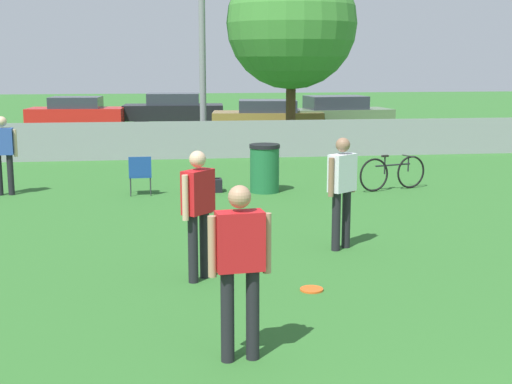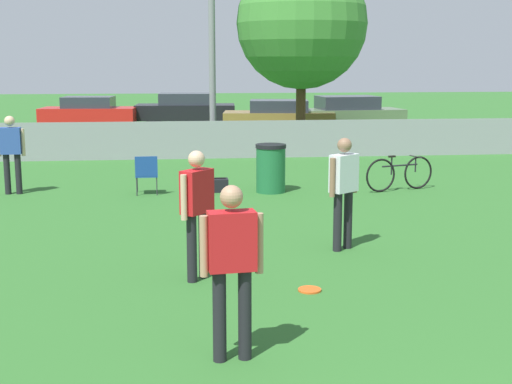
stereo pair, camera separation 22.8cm
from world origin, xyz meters
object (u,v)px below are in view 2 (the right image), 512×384
object	(u,v)px
tree_near_pole	(302,24)
parked_car_tan	(279,117)
parked_car_dark	(185,109)
frisbee_disc	(310,290)
bicycle_sideline	(400,173)
player_receiver_white	(344,185)
spectator_in_blue	(11,149)
parked_car_olive	(347,114)
player_defender_red	(197,205)
parked_car_red	(89,112)
folding_chair_sideline	(147,173)
trash_bin	(271,168)
player_thrower_red	(232,259)
gear_bag_sideline	(214,185)

from	to	relation	value
tree_near_pole	parked_car_tan	world-z (taller)	tree_near_pole
tree_near_pole	parked_car_dark	bearing A→B (deg)	112.57
frisbee_disc	bicycle_sideline	size ratio (longest dim) A/B	0.18
player_receiver_white	parked_car_tan	distance (m)	17.71
spectator_in_blue	parked_car_dark	distance (m)	17.03
spectator_in_blue	parked_car_olive	world-z (taller)	spectator_in_blue
spectator_in_blue	parked_car_tan	bearing A→B (deg)	-122.20
bicycle_sideline	player_defender_red	bearing A→B (deg)	-144.95
spectator_in_blue	parked_car_red	bearing A→B (deg)	-89.98
bicycle_sideline	folding_chair_sideline	bearing A→B (deg)	161.12
trash_bin	frisbee_disc	bearing A→B (deg)	-93.31
parked_car_dark	tree_near_pole	bearing A→B (deg)	-63.78
player_thrower_red	frisbee_disc	world-z (taller)	player_thrower_red
player_defender_red	player_receiver_white	bearing A→B (deg)	-19.64
parked_car_dark	player_defender_red	bearing A→B (deg)	-86.66
tree_near_pole	trash_bin	size ratio (longest dim) A/B	5.83
tree_near_pole	player_receiver_white	distance (m)	13.41
trash_bin	parked_car_dark	bearing A→B (deg)	95.51
player_receiver_white	folding_chair_sideline	bearing A→B (deg)	85.31
bicycle_sideline	gear_bag_sideline	distance (m)	4.11
tree_near_pole	parked_car_red	size ratio (longest dim) A/B	1.47
parked_car_red	parked_car_olive	bearing A→B (deg)	-11.63
player_receiver_white	parked_car_red	world-z (taller)	player_receiver_white
player_defender_red	parked_car_red	bearing A→B (deg)	50.79
player_receiver_white	parked_car_olive	xyz separation A→B (m)	(4.35, 17.97, -0.31)
bicycle_sideline	parked_car_red	xyz separation A→B (m)	(-8.64, 16.32, 0.26)
tree_near_pole	parked_car_olive	xyz separation A→B (m)	(2.76, 5.00, -3.31)
spectator_in_blue	parked_car_dark	bearing A→B (deg)	-104.15
tree_near_pole	player_receiver_white	xyz separation A→B (m)	(-1.59, -12.97, -2.99)
player_thrower_red	trash_bin	distance (m)	8.89
player_thrower_red	parked_car_dark	bearing A→B (deg)	84.14
player_thrower_red	parked_car_red	distance (m)	25.31
player_receiver_white	gear_bag_sideline	xyz separation A→B (m)	(-1.70, 5.07, -0.86)
player_thrower_red	bicycle_sideline	world-z (taller)	player_thrower_red
bicycle_sideline	parked_car_olive	xyz separation A→B (m)	(1.96, 13.22, 0.31)
gear_bag_sideline	parked_car_dark	distance (m)	16.78
player_thrower_red	bicycle_sideline	bearing A→B (deg)	57.02
gear_bag_sideline	parked_car_tan	size ratio (longest dim) A/B	0.14
tree_near_pole	spectator_in_blue	bearing A→B (deg)	-134.53
bicycle_sideline	trash_bin	xyz separation A→B (m)	(-2.85, 0.12, 0.15)
folding_chair_sideline	parked_car_dark	xyz separation A→B (m)	(1.04, 16.95, 0.22)
player_receiver_white	parked_car_dark	bearing A→B (deg)	58.09
tree_near_pole	bicycle_sideline	world-z (taller)	tree_near_pole
trash_bin	gear_bag_sideline	bearing A→B (deg)	171.29
trash_bin	folding_chair_sideline	bearing A→B (deg)	179.83
spectator_in_blue	bicycle_sideline	xyz separation A→B (m)	(8.38, -0.50, -0.60)
bicycle_sideline	frisbee_disc	bearing A→B (deg)	-133.52
bicycle_sideline	parked_car_olive	world-z (taller)	parked_car_olive
spectator_in_blue	folding_chair_sideline	xyz separation A→B (m)	(2.86, -0.37, -0.50)
bicycle_sideline	parked_car_tan	bearing A→B (deg)	76.30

